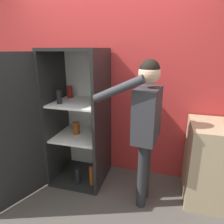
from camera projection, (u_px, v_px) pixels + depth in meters
ground_plane at (85, 212)px, 2.19m from camera, size 12.00×12.00×0.00m
wall_back at (110, 83)px, 2.71m from camera, size 7.00×0.06×2.55m
refrigerator at (68, 121)px, 2.51m from camera, size 0.97×1.28×1.73m
person at (146, 117)px, 2.07m from camera, size 0.66×0.54×1.63m
counter at (215, 163)px, 2.27m from camera, size 0.63×0.62×0.94m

